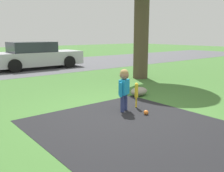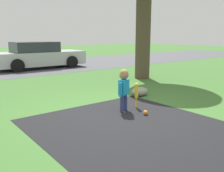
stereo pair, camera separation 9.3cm
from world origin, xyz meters
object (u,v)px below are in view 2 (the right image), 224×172
child (124,84)px  parked_car (38,56)px  baseball_bat (136,92)px  sports_ball (146,113)px

child → parked_car: 7.91m
baseball_bat → parked_car: (0.93, 7.78, 0.23)m
child → parked_car: parked_car is taller
baseball_bat → sports_ball: bearing=-112.9°
sports_ball → parked_car: (1.14, 8.27, 0.54)m
sports_ball → parked_car: 8.37m
child → baseball_bat: size_ratio=1.60×
child → sports_ball: 0.73m
child → sports_ball: child is taller
sports_ball → parked_car: bearing=82.2°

